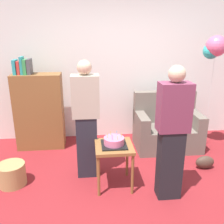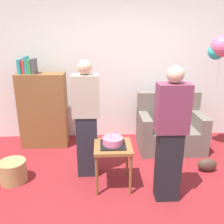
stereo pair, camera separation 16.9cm
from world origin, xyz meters
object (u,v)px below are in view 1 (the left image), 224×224
(birthday_cake, at_px, (114,142))
(handbag, at_px, (205,162))
(couch, at_px, (166,128))
(bookshelf, at_px, (39,110))
(person_holding_cake, at_px, (172,134))
(balloon_bunch, at_px, (216,47))
(person_blowing_candles, at_px, (86,120))
(side_table, at_px, (114,151))
(wicker_basket, at_px, (12,174))

(birthday_cake, xyz_separation_m, handbag, (1.40, 0.28, -0.54))
(couch, bearing_deg, bookshelf, 174.39)
(birthday_cake, height_order, person_holding_cake, person_holding_cake)
(balloon_bunch, bearing_deg, person_holding_cake, -130.80)
(bookshelf, xyz_separation_m, balloon_bunch, (2.83, -0.39, 1.06))
(balloon_bunch, bearing_deg, bookshelf, 172.06)
(couch, relative_size, bookshelf, 0.70)
(couch, distance_m, bookshelf, 2.24)
(couch, relative_size, balloon_bunch, 0.57)
(person_blowing_candles, height_order, person_holding_cake, same)
(side_table, distance_m, person_blowing_candles, 0.57)
(side_table, bearing_deg, balloon_bunch, 28.41)
(couch, bearing_deg, handbag, -66.27)
(bookshelf, xyz_separation_m, person_holding_cake, (1.80, -1.58, 0.16))
(person_holding_cake, distance_m, wicker_basket, 2.16)
(wicker_basket, xyz_separation_m, balloon_bunch, (3.03, 0.76, 1.58))
(side_table, height_order, person_blowing_candles, person_blowing_candles)
(birthday_cake, bearing_deg, bookshelf, 131.68)
(bookshelf, relative_size, wicker_basket, 4.39)
(side_table, height_order, wicker_basket, side_table)
(person_blowing_candles, bearing_deg, birthday_cake, -44.96)
(bookshelf, bearing_deg, side_table, -48.32)
(birthday_cake, relative_size, person_blowing_candles, 0.20)
(person_holding_cake, relative_size, balloon_bunch, 0.85)
(bookshelf, height_order, wicker_basket, bookshelf)
(person_blowing_candles, bearing_deg, side_table, -44.96)
(birthday_cake, height_order, balloon_bunch, balloon_bunch)
(person_holding_cake, height_order, handbag, person_holding_cake)
(bookshelf, xyz_separation_m, wicker_basket, (-0.20, -1.15, -0.52))
(couch, height_order, person_blowing_candles, person_blowing_candles)
(bookshelf, distance_m, wicker_basket, 1.28)
(couch, relative_size, person_holding_cake, 0.67)
(bookshelf, bearing_deg, wicker_basket, -99.81)
(bookshelf, distance_m, birthday_cake, 1.74)
(bookshelf, relative_size, handbag, 5.65)
(side_table, height_order, person_holding_cake, person_holding_cake)
(couch, distance_m, birthday_cake, 1.54)
(bookshelf, xyz_separation_m, person_blowing_candles, (0.81, -1.00, 0.16))
(birthday_cake, bearing_deg, person_blowing_candles, 139.03)
(wicker_basket, relative_size, handbag, 1.29)
(person_blowing_candles, xyz_separation_m, wicker_basket, (-1.01, -0.15, -0.68))
(handbag, relative_size, balloon_bunch, 0.15)
(wicker_basket, height_order, balloon_bunch, balloon_bunch)
(side_table, distance_m, birthday_cake, 0.14)
(person_holding_cake, bearing_deg, bookshelf, -21.57)
(side_table, xyz_separation_m, person_holding_cake, (0.65, -0.28, 0.34))
(side_table, height_order, handbag, side_table)
(birthday_cake, height_order, wicker_basket, birthday_cake)
(bookshelf, relative_size, balloon_bunch, 0.83)
(bookshelf, height_order, person_holding_cake, person_holding_cake)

